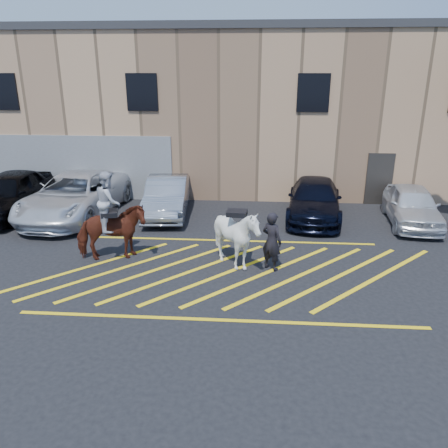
# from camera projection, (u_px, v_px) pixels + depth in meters

# --- Properties ---
(ground) EXTENTS (90.00, 90.00, 0.00)m
(ground) POSITION_uv_depth(u_px,v_px,m) (227.00, 268.00, 12.70)
(ground) COLOR black
(ground) RESTS_ON ground
(car_black_suv) EXTENTS (2.16, 5.09, 1.72)m
(car_black_suv) POSITION_uv_depth(u_px,v_px,m) (9.00, 194.00, 17.21)
(car_black_suv) COLOR black
(car_black_suv) RESTS_ON ground
(car_white_pickup) EXTENTS (3.16, 6.15, 1.66)m
(car_white_pickup) POSITION_uv_depth(u_px,v_px,m) (75.00, 195.00, 17.06)
(car_white_pickup) COLOR silver
(car_white_pickup) RESTS_ON ground
(car_silver_sedan) EXTENTS (1.94, 4.58, 1.47)m
(car_silver_sedan) POSITION_uv_depth(u_px,v_px,m) (167.00, 196.00, 17.33)
(car_silver_sedan) COLOR gray
(car_silver_sedan) RESTS_ON ground
(car_blue_suv) EXTENTS (2.60, 5.10, 1.42)m
(car_blue_suv) POSITION_uv_depth(u_px,v_px,m) (314.00, 199.00, 16.97)
(car_blue_suv) COLOR black
(car_blue_suv) RESTS_ON ground
(car_white_suv) EXTENTS (2.13, 4.34, 1.42)m
(car_white_suv) POSITION_uv_depth(u_px,v_px,m) (412.00, 205.00, 16.22)
(car_white_suv) COLOR silver
(car_white_suv) RESTS_ON ground
(handler) EXTENTS (0.75, 0.71, 1.72)m
(handler) POSITION_uv_depth(u_px,v_px,m) (272.00, 241.00, 12.40)
(handler) COLOR black
(handler) RESTS_ON ground
(warehouse) EXTENTS (32.42, 10.20, 7.30)m
(warehouse) POSITION_uv_depth(u_px,v_px,m) (242.00, 107.00, 22.77)
(warehouse) COLOR tan
(warehouse) RESTS_ON ground
(hatching_zone) EXTENTS (12.60, 5.12, 0.01)m
(hatching_zone) POSITION_uv_depth(u_px,v_px,m) (227.00, 273.00, 12.42)
(hatching_zone) COLOR yellow
(hatching_zone) RESTS_ON ground
(mounted_bay) EXTENTS (2.24, 1.44, 2.73)m
(mounted_bay) POSITION_uv_depth(u_px,v_px,m) (111.00, 225.00, 12.96)
(mounted_bay) COLOR maroon
(mounted_bay) RESTS_ON ground
(saddled_white) EXTENTS (1.64, 1.81, 1.86)m
(saddled_white) POSITION_uv_depth(u_px,v_px,m) (237.00, 237.00, 12.49)
(saddled_white) COLOR silver
(saddled_white) RESTS_ON ground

